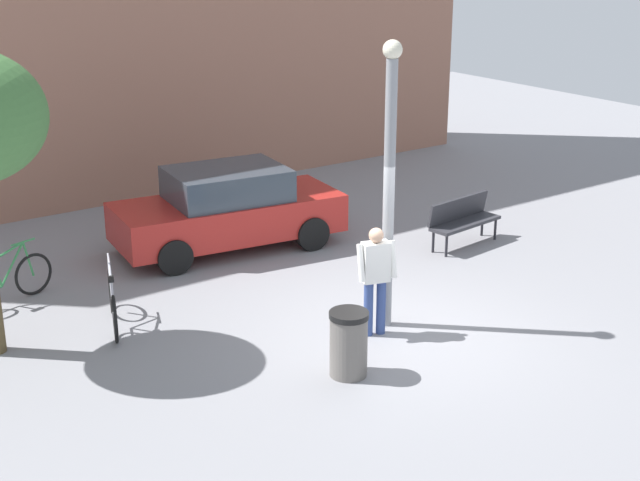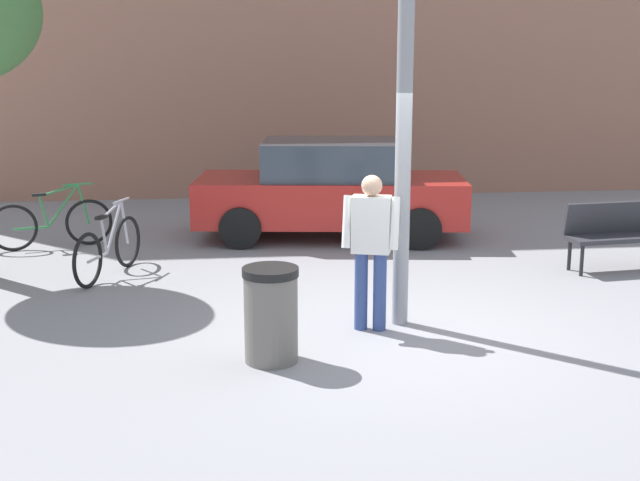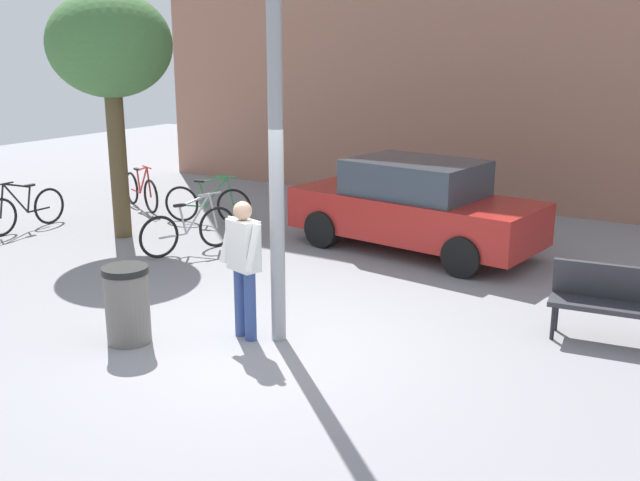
{
  "view_description": "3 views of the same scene",
  "coord_description": "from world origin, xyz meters",
  "px_view_note": "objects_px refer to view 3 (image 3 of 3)",
  "views": [
    {
      "loc": [
        -8.25,
        -9.56,
        5.84
      ],
      "look_at": [
        0.05,
        2.11,
        0.83
      ],
      "focal_mm": 51.46,
      "sensor_mm": 36.0,
      "label": 1
    },
    {
      "loc": [
        -1.85,
        -8.28,
        2.91
      ],
      "look_at": [
        -0.75,
        1.47,
        0.69
      ],
      "focal_mm": 46.91,
      "sensor_mm": 36.0,
      "label": 2
    },
    {
      "loc": [
        4.62,
        -6.39,
        3.41
      ],
      "look_at": [
        -0.01,
        1.27,
        0.99
      ],
      "focal_mm": 40.98,
      "sensor_mm": 36.0,
      "label": 3
    }
  ],
  "objects_px": {
    "person_by_lamppost": "(244,260)",
    "park_bench": "(622,298)",
    "bicycle_black": "(25,210)",
    "parked_car_red": "(415,206)",
    "lamppost": "(276,142)",
    "plaza_tree": "(110,48)",
    "trash_bin": "(127,304)",
    "bicycle_red": "(141,191)",
    "bicycle_green": "(208,204)",
    "bicycle_silver": "(189,230)"
  },
  "relations": [
    {
      "from": "lamppost",
      "to": "park_bench",
      "type": "bearing_deg",
      "value": 29.76
    },
    {
      "from": "lamppost",
      "to": "bicycle_red",
      "type": "relative_size",
      "value": 2.57
    },
    {
      "from": "person_by_lamppost",
      "to": "bicycle_red",
      "type": "bearing_deg",
      "value": 143.46
    },
    {
      "from": "bicycle_green",
      "to": "trash_bin",
      "type": "relative_size",
      "value": 1.88
    },
    {
      "from": "plaza_tree",
      "to": "parked_car_red",
      "type": "bearing_deg",
      "value": 20.78
    },
    {
      "from": "park_bench",
      "to": "bicycle_black",
      "type": "xyz_separation_m",
      "value": [
        -10.57,
        -0.08,
        -0.16
      ]
    },
    {
      "from": "bicycle_silver",
      "to": "parked_car_red",
      "type": "xyz_separation_m",
      "value": [
        3.2,
        2.05,
        0.39
      ]
    },
    {
      "from": "bicycle_silver",
      "to": "lamppost",
      "type": "bearing_deg",
      "value": -34.46
    },
    {
      "from": "trash_bin",
      "to": "bicycle_black",
      "type": "bearing_deg",
      "value": 152.71
    },
    {
      "from": "bicycle_black",
      "to": "parked_car_red",
      "type": "bearing_deg",
      "value": 19.83
    },
    {
      "from": "lamppost",
      "to": "bicycle_silver",
      "type": "bearing_deg",
      "value": 145.54
    },
    {
      "from": "trash_bin",
      "to": "parked_car_red",
      "type": "bearing_deg",
      "value": 76.98
    },
    {
      "from": "plaza_tree",
      "to": "bicycle_silver",
      "type": "height_order",
      "value": "plaza_tree"
    },
    {
      "from": "bicycle_silver",
      "to": "person_by_lamppost",
      "type": "bearing_deg",
      "value": -39.54
    },
    {
      "from": "bicycle_black",
      "to": "bicycle_green",
      "type": "distance_m",
      "value": 3.42
    },
    {
      "from": "person_by_lamppost",
      "to": "trash_bin",
      "type": "relative_size",
      "value": 1.8
    },
    {
      "from": "plaza_tree",
      "to": "bicycle_red",
      "type": "distance_m",
      "value": 3.78
    },
    {
      "from": "lamppost",
      "to": "bicycle_black",
      "type": "height_order",
      "value": "lamppost"
    },
    {
      "from": "bicycle_black",
      "to": "parked_car_red",
      "type": "relative_size",
      "value": 0.41
    },
    {
      "from": "bicycle_green",
      "to": "trash_bin",
      "type": "xyz_separation_m",
      "value": [
        3.03,
        -5.12,
        0.08
      ]
    },
    {
      "from": "bicycle_silver",
      "to": "park_bench",
      "type": "bearing_deg",
      "value": -2.92
    },
    {
      "from": "bicycle_silver",
      "to": "parked_car_red",
      "type": "bearing_deg",
      "value": 32.63
    },
    {
      "from": "lamppost",
      "to": "bicycle_red",
      "type": "height_order",
      "value": "lamppost"
    },
    {
      "from": "lamppost",
      "to": "park_bench",
      "type": "relative_size",
      "value": 2.61
    },
    {
      "from": "person_by_lamppost",
      "to": "park_bench",
      "type": "bearing_deg",
      "value": 29.41
    },
    {
      "from": "person_by_lamppost",
      "to": "bicycle_silver",
      "type": "height_order",
      "value": "person_by_lamppost"
    },
    {
      "from": "lamppost",
      "to": "bicycle_green",
      "type": "distance_m",
      "value": 6.41
    },
    {
      "from": "bicycle_silver",
      "to": "plaza_tree",
      "type": "bearing_deg",
      "value": 174.41
    },
    {
      "from": "person_by_lamppost",
      "to": "bicycle_black",
      "type": "relative_size",
      "value": 0.92
    },
    {
      "from": "person_by_lamppost",
      "to": "trash_bin",
      "type": "xyz_separation_m",
      "value": [
        -1.1,
        -0.81,
        -0.5
      ]
    },
    {
      "from": "park_bench",
      "to": "plaza_tree",
      "type": "relative_size",
      "value": 0.38
    },
    {
      "from": "park_bench",
      "to": "bicycle_red",
      "type": "xyz_separation_m",
      "value": [
        -10.04,
        2.42,
        -0.16
      ]
    },
    {
      "from": "person_by_lamppost",
      "to": "bicycle_green",
      "type": "xyz_separation_m",
      "value": [
        -4.13,
        4.3,
        -0.58
      ]
    },
    {
      "from": "parked_car_red",
      "to": "bicycle_green",
      "type": "bearing_deg",
      "value": -176.47
    },
    {
      "from": "park_bench",
      "to": "bicycle_red",
      "type": "distance_m",
      "value": 10.33
    },
    {
      "from": "lamppost",
      "to": "plaza_tree",
      "type": "relative_size",
      "value": 1.0
    },
    {
      "from": "person_by_lamppost",
      "to": "bicycle_red",
      "type": "distance_m",
      "value": 7.73
    },
    {
      "from": "bicycle_black",
      "to": "bicycle_silver",
      "type": "distance_m",
      "value": 3.7
    },
    {
      "from": "lamppost",
      "to": "person_by_lamppost",
      "type": "bearing_deg",
      "value": -154.03
    },
    {
      "from": "bicycle_red",
      "to": "bicycle_silver",
      "type": "distance_m",
      "value": 3.76
    },
    {
      "from": "person_by_lamppost",
      "to": "bicycle_red",
      "type": "relative_size",
      "value": 1.0
    },
    {
      "from": "plaza_tree",
      "to": "trash_bin",
      "type": "relative_size",
      "value": 4.65
    },
    {
      "from": "park_bench",
      "to": "bicycle_red",
      "type": "height_order",
      "value": "bicycle_red"
    },
    {
      "from": "plaza_tree",
      "to": "trash_bin",
      "type": "height_order",
      "value": "plaza_tree"
    },
    {
      "from": "park_bench",
      "to": "trash_bin",
      "type": "relative_size",
      "value": 1.77
    },
    {
      "from": "bicycle_red",
      "to": "bicycle_silver",
      "type": "xyz_separation_m",
      "value": [
        3.14,
        -2.07,
        0.0
      ]
    },
    {
      "from": "lamppost",
      "to": "trash_bin",
      "type": "relative_size",
      "value": 4.63
    },
    {
      "from": "trash_bin",
      "to": "bicycle_green",
      "type": "bearing_deg",
      "value": 120.6
    },
    {
      "from": "bicycle_silver",
      "to": "trash_bin",
      "type": "bearing_deg",
      "value": -59.63
    },
    {
      "from": "bicycle_silver",
      "to": "bicycle_green",
      "type": "xyz_separation_m",
      "value": [
        -1.07,
        1.78,
        0.0
      ]
    }
  ]
}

